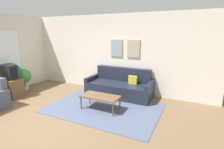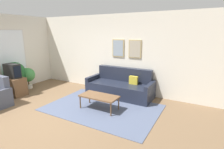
{
  "view_description": "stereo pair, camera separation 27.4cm",
  "coord_description": "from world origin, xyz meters",
  "px_view_note": "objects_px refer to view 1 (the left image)",
  "views": [
    {
      "loc": [
        3.2,
        -2.83,
        2.09
      ],
      "look_at": [
        0.96,
        1.76,
        0.85
      ],
      "focal_mm": 28.0,
      "sensor_mm": 36.0,
      "label": 1
    },
    {
      "loc": [
        3.44,
        -2.7,
        2.09
      ],
      "look_at": [
        0.96,
        1.76,
        0.85
      ],
      "focal_mm": 28.0,
      "sensor_mm": 36.0,
      "label": 2
    }
  ],
  "objects_px": {
    "tv": "(8,72)",
    "potted_plant_tall": "(11,74)",
    "coffee_table": "(100,97)",
    "couch": "(120,87)"
  },
  "relations": [
    {
      "from": "coffee_table",
      "to": "potted_plant_tall",
      "type": "xyz_separation_m",
      "value": [
        -3.42,
        -0.19,
        0.32
      ]
    },
    {
      "from": "tv",
      "to": "potted_plant_tall",
      "type": "distance_m",
      "value": 0.4
    },
    {
      "from": "couch",
      "to": "potted_plant_tall",
      "type": "relative_size",
      "value": 2.03
    },
    {
      "from": "potted_plant_tall",
      "to": "couch",
      "type": "bearing_deg",
      "value": 22.53
    },
    {
      "from": "tv",
      "to": "potted_plant_tall",
      "type": "relative_size",
      "value": 0.53
    },
    {
      "from": "tv",
      "to": "potted_plant_tall",
      "type": "xyz_separation_m",
      "value": [
        -0.27,
        0.24,
        -0.16
      ]
    },
    {
      "from": "couch",
      "to": "tv",
      "type": "bearing_deg",
      "value": -152.26
    },
    {
      "from": "tv",
      "to": "coffee_table",
      "type": "bearing_deg",
      "value": 7.83
    },
    {
      "from": "tv",
      "to": "potted_plant_tall",
      "type": "height_order",
      "value": "tv"
    },
    {
      "from": "coffee_table",
      "to": "tv",
      "type": "distance_m",
      "value": 3.21
    }
  ]
}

